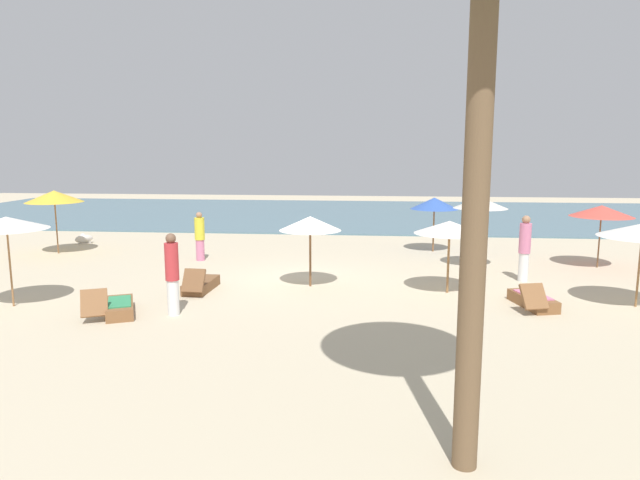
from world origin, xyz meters
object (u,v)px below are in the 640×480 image
Objects in this scene: umbrella_3 at (602,211)px; umbrella_7 at (54,196)px; person_0 at (200,236)px; dog at (84,239)px; person_1 at (172,273)px; person_2 at (525,248)px; umbrella_4 at (310,224)px; lounger_3 at (200,285)px; lounger_1 at (117,307)px; umbrella_2 at (434,203)px; umbrella_6 at (450,227)px; umbrella_5 at (481,203)px; lounger_2 at (533,300)px; umbrella_0 at (6,223)px.

umbrella_7 is at bearing 178.07° from umbrella_3.
person_0 reaches higher than dog.
umbrella_7 is 10.06m from person_1.
umbrella_4 is at bearing -168.93° from person_2.
person_0 reaches higher than lounger_3.
umbrella_4 reaches higher than dog.
lounger_1 is 11.24m from person_2.
umbrella_2 reaches higher than person_1.
umbrella_2 is at bearing 7.24° from umbrella_7.
umbrella_6 is at bearing -92.11° from umbrella_2.
dog is at bearing 154.41° from umbrella_6.
umbrella_7 reaches higher than umbrella_4.
person_1 is 1.00× the size of person_2.
umbrella_5 is at bearing -68.62° from umbrella_2.
umbrella_2 is 8.65m from person_0.
umbrella_4 is at bearing 164.41° from lounger_2.
person_1 is 9.96m from person_2.
umbrella_7 is at bearing 162.02° from umbrella_6.
umbrella_2 is 1.16× the size of lounger_2.
person_1 is at bearing -133.12° from umbrella_4.
umbrella_5 is at bearing 96.84° from lounger_2.
umbrella_3 is at bearing 35.56° from umbrella_6.
umbrella_5 is (-3.92, -0.53, 0.27)m from umbrella_3.
umbrella_5 is at bearing 120.40° from person_2.
umbrella_0 is at bearing -159.07° from umbrella_3.
umbrella_3 is at bearing 20.73° from umbrella_4.
umbrella_0 is 2.79× the size of dog.
umbrella_4 is 4.27m from person_1.
person_2 is at bearing -65.15° from umbrella_2.
umbrella_4 is 0.85× the size of umbrella_7.
umbrella_4 is at bearing 21.19° from umbrella_0.
person_0 is at bearing -162.89° from umbrella_2.
person_1 is at bearing -143.33° from umbrella_5.
umbrella_5 is at bearing -172.32° from umbrella_3.
umbrella_2 is 13.98m from umbrella_7.
person_0 is at bearing 153.74° from lounger_2.
lounger_3 is (1.26, 2.35, -0.01)m from lounger_1.
umbrella_6 reaches higher than person_0.
umbrella_2 is 2.55× the size of dog.
umbrella_5 is 2.27m from person_2.
person_2 is at bearing 12.52° from lounger_3.
umbrella_4 reaches higher than lounger_2.
lounger_2 is at bearing -15.59° from umbrella_4.
person_0 is (-4.22, 3.30, -0.94)m from umbrella_4.
person_0 is at bearing 168.54° from person_2.
umbrella_3 is (5.07, -2.40, 0.03)m from umbrella_2.
umbrella_5 reaches higher than person_1.
person_2 is (0.46, 2.79, 0.82)m from lounger_2.
person_0 reaches higher than lounger_1.
lounger_1 is (-8.19, -8.99, -1.64)m from umbrella_2.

